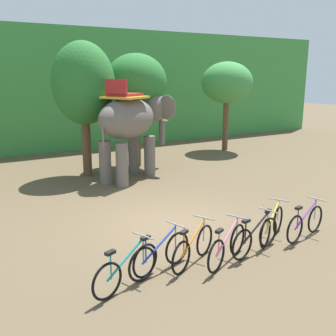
% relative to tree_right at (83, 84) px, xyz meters
% --- Properties ---
extents(ground_plane, '(80.00, 80.00, 0.00)m').
position_rel_tree_right_xyz_m(ground_plane, '(0.33, -6.13, -3.57)').
color(ground_plane, brown).
extents(foliage_hedge, '(36.00, 6.00, 6.31)m').
position_rel_tree_right_xyz_m(foliage_hedge, '(0.33, 8.35, -0.42)').
color(foliage_hedge, '#3D8E42').
rests_on(foliage_hedge, ground).
extents(tree_right, '(2.38, 2.38, 5.17)m').
position_rel_tree_right_xyz_m(tree_right, '(0.00, 0.00, 0.00)').
color(tree_right, brown).
rests_on(tree_right, ground).
extents(tree_far_left, '(2.58, 2.58, 4.80)m').
position_rel_tree_right_xyz_m(tree_far_left, '(2.43, 0.50, 0.04)').
color(tree_far_left, brown).
rests_on(tree_far_left, ground).
extents(tree_center, '(2.64, 2.64, 4.58)m').
position_rel_tree_right_xyz_m(tree_center, '(8.09, 1.56, -0.08)').
color(tree_center, brown).
rests_on(tree_center, ground).
extents(elephant, '(4.07, 3.18, 3.78)m').
position_rel_tree_right_xyz_m(elephant, '(1.46, -1.20, -1.37)').
color(elephant, '#665E56').
rests_on(elephant, ground).
extents(bike_teal, '(1.61, 0.74, 0.92)m').
position_rel_tree_right_xyz_m(bike_teal, '(-2.04, -8.45, -3.19)').
color(bike_teal, black).
rests_on(bike_teal, ground).
extents(bike_blue, '(1.66, 0.64, 0.92)m').
position_rel_tree_right_xyz_m(bike_blue, '(-1.20, -8.23, -3.19)').
color(bike_blue, black).
rests_on(bike_blue, ground).
extents(bike_orange, '(1.54, 0.86, 0.92)m').
position_rel_tree_right_xyz_m(bike_orange, '(-0.44, -8.29, -3.19)').
color(bike_orange, black).
rests_on(bike_orange, ground).
extents(bike_pink, '(1.57, 0.82, 0.92)m').
position_rel_tree_right_xyz_m(bike_pink, '(0.22, -8.61, -3.19)').
color(bike_pink, black).
rests_on(bike_pink, ground).
extents(bike_black, '(1.68, 0.58, 0.92)m').
position_rel_tree_right_xyz_m(bike_black, '(1.07, -8.54, -3.19)').
color(bike_black, black).
rests_on(bike_black, ground).
extents(bike_yellow, '(1.53, 0.88, 0.92)m').
position_rel_tree_right_xyz_m(bike_yellow, '(1.89, -8.22, -3.19)').
color(bike_yellow, black).
rests_on(bike_yellow, ground).
extents(bike_purple, '(1.68, 0.57, 0.92)m').
position_rel_tree_right_xyz_m(bike_purple, '(2.71, -8.52, -3.19)').
color(bike_purple, black).
rests_on(bike_purple, ground).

